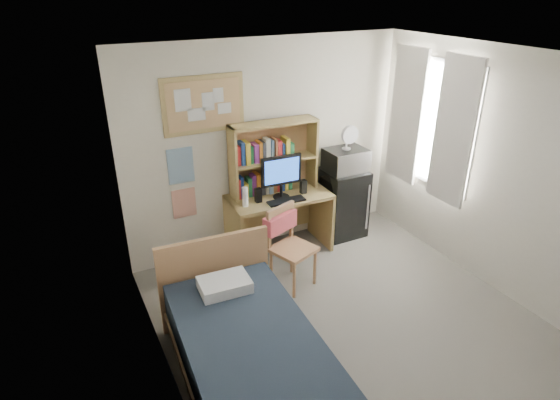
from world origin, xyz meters
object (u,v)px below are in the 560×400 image
bed (255,370)px  monitor (281,177)px  bulletin_board (204,104)px  mini_fridge (342,202)px  desk (279,224)px  desk_chair (293,249)px  speaker_right (303,187)px  microwave (346,160)px  speaker_left (258,195)px  desk_fan (347,138)px

bed → monitor: bearing=60.9°
bulletin_board → bed: bulletin_board is taller
mini_fridge → bed: mini_fridge is taller
mini_fridge → bed: 3.01m
desk → bed: desk is taller
bulletin_board → desk_chair: 1.88m
speaker_right → microwave: microwave is taller
speaker_left → desk_fan: (1.27, 0.07, 0.49)m
bed → bulletin_board: bearing=82.1°
bed → speaker_left: (0.94, 1.94, 0.57)m
bulletin_board → mini_fridge: bearing=-8.9°
desk_chair → speaker_left: size_ratio=5.44×
bed → speaker_right: speaker_right is taller
desk_chair → speaker_right: 0.91m
speaker_left → desk_chair: bearing=-79.1°
monitor → speaker_right: 0.35m
mini_fridge → speaker_left: speaker_left is taller
mini_fridge → microwave: (-0.00, -0.02, 0.61)m
microwave → bed: bearing=-137.5°
bulletin_board → desk_fan: bearing=-9.6°
desk_chair → mini_fridge: 1.39m
desk_chair → mini_fridge: (1.16, 0.77, -0.01)m
mini_fridge → speaker_right: 0.79m
desk_chair → desk_fan: bearing=13.1°
bed → desk_fan: size_ratio=7.46×
desk_fan → mini_fridge: bearing=90.0°
bed → microwave: (2.21, 2.01, 0.77)m
microwave → desk_fan: desk_fan is taller
desk_fan → bed: bearing=-137.5°
desk_chair → speaker_right: bearing=33.5°
speaker_left → speaker_right: 0.60m
bulletin_board → speaker_right: (1.07, -0.39, -1.05)m
desk → microwave: microwave is taller
speaker_left → microwave: size_ratio=0.34×
monitor → speaker_left: monitor is taller
mini_fridge → bulletin_board: bearing=171.2°
microwave → bulletin_board: bearing=170.6°
mini_fridge → speaker_left: bearing=-175.7°
desk_chair → monitor: size_ratio=1.75×
desk → desk_chair: desk_chair is taller
bulletin_board → desk_chair: size_ratio=1.00×
desk_chair → speaker_right: speaker_right is taller
bulletin_board → speaker_left: 1.21m
desk_chair → desk_fan: size_ratio=3.29×
bed → desk_fan: 3.17m
bed → speaker_left: speaker_left is taller
microwave → mini_fridge: bearing=90.0°
bulletin_board → desk_fan: 1.86m
bulletin_board → speaker_left: size_ratio=5.44×
bulletin_board → speaker_left: bulletin_board is taller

